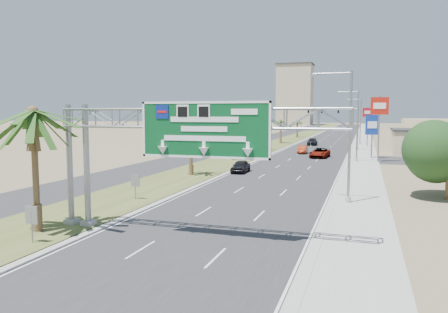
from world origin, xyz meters
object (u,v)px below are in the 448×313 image
pole_sign_blue (372,126)px  palm_near (33,112)px  signal_mast (346,124)px  car_mid_lane (302,150)px  pole_sign_red_near (380,110)px  pole_sign_red_far (368,115)px  sign_gantry (180,128)px  car_right_lane (320,153)px  car_far (312,142)px  car_left_lane (241,167)px

pole_sign_blue → palm_near: bearing=-110.8°
signal_mast → car_mid_lane: signal_mast is taller
pole_sign_red_near → pole_sign_blue: pole_sign_red_near is taller
pole_sign_red_far → sign_gantry: bearing=-98.0°
pole_sign_red_near → pole_sign_red_far: (-1.37, 29.58, -0.91)m
car_mid_lane → car_right_lane: (3.50, -6.29, 0.07)m
car_right_lane → pole_sign_red_far: bearing=80.8°
pole_sign_blue → car_far: bearing=115.5°
palm_near → car_mid_lane: size_ratio=2.04×
palm_near → pole_sign_red_near: (19.57, 44.36, 0.37)m
car_right_lane → signal_mast: bearing=84.7°
sign_gantry → pole_sign_red_near: bearing=74.9°
signal_mast → palm_near: bearing=-102.7°
car_far → pole_sign_red_far: bearing=-2.4°
signal_mast → pole_sign_red_near: bearing=-75.2°
signal_mast → pole_sign_blue: signal_mast is taller
car_mid_lane → car_far: size_ratio=0.83×
pole_sign_red_near → car_right_lane: bearing=156.1°
car_far → pole_sign_red_far: 12.49m
palm_near → car_right_lane: 49.73m
car_left_lane → sign_gantry: bearing=-82.5°
car_mid_lane → pole_sign_red_far: size_ratio=0.50×
car_left_lane → car_mid_lane: bearing=81.2°
car_left_lane → car_far: size_ratio=0.84×
pole_sign_red_near → sign_gantry: bearing=-105.1°
sign_gantry → car_mid_lane: bearing=90.5°
sign_gantry → car_mid_lane: sign_gantry is taller
car_left_lane → pole_sign_red_far: 48.19m
sign_gantry → car_right_lane: 46.54m
sign_gantry → car_left_lane: sign_gantry is taller
car_right_lane → car_far: bearing=105.0°
palm_near → car_mid_lane: bearing=81.9°
car_far → pole_sign_blue: 27.42m
palm_near → car_left_lane: size_ratio=2.02×
car_left_lane → car_right_lane: (7.04, 19.87, 0.04)m
car_left_lane → car_mid_lane: car_left_lane is taller
pole_sign_red_near → pole_sign_red_far: 29.62m
palm_near → car_left_lane: 29.17m
car_far → palm_near: bearing=-97.7°
car_left_lane → pole_sign_red_near: pole_sign_red_near is taller
car_left_lane → pole_sign_red_near: (15.40, 16.17, 6.60)m
signal_mast → car_right_lane: (-3.17, -15.91, -4.11)m
palm_near → pole_sign_red_near: 48.48m
pole_sign_blue → pole_sign_red_far: size_ratio=0.84×
car_right_lane → car_left_lane: bearing=-103.6°
signal_mast → pole_sign_red_far: size_ratio=1.27×
sign_gantry → car_left_lane: 27.10m
car_left_lane → pole_sign_blue: pole_sign_blue is taller
car_right_lane → car_far: 26.24m
car_far → pole_sign_red_near: 32.81m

